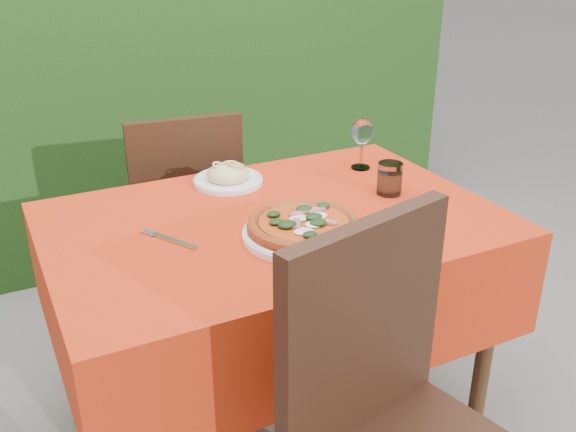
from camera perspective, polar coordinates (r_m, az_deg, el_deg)
name	(u,v)px	position (r m, az deg, el deg)	size (l,w,h in m)	color
ground	(276,422)	(2.24, -1.09, -17.82)	(60.00, 60.00, 0.00)	#605C57
hedge	(131,62)	(3.18, -13.78, 13.13)	(3.20, 0.55, 1.78)	black
dining_table	(274,264)	(1.89, -1.23, -4.29)	(1.26, 0.86, 0.75)	#422615
chair_near	(397,422)	(1.41, 9.71, -17.61)	(0.54, 0.54, 0.99)	black
chair_far	(185,210)	(2.47, -9.17, 0.56)	(0.45, 0.45, 0.90)	black
pizza_plate	(304,228)	(1.69, 1.41, -1.05)	(0.34, 0.34, 0.06)	white
pasta_plate	(228,177)	(2.06, -5.36, 3.49)	(0.22, 0.22, 0.06)	white
water_glass	(390,180)	(1.99, 9.01, 3.17)	(0.08, 0.08, 0.10)	silver
wine_glass	(362,134)	(2.17, 6.61, 7.29)	(0.07, 0.07, 0.18)	silver
fork	(175,241)	(1.70, -10.05, -2.19)	(0.03, 0.21, 0.01)	#BAB9C1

